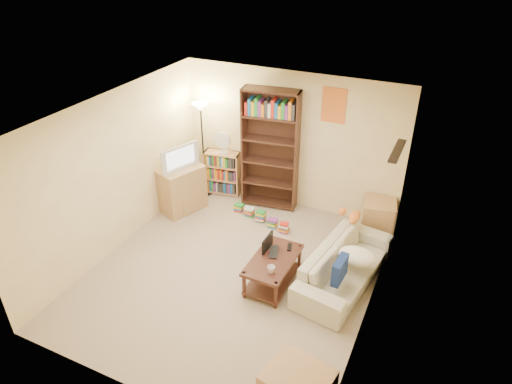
% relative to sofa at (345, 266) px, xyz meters
% --- Properties ---
extents(room, '(4.50, 4.54, 2.52)m').
position_rel_sofa_xyz_m(room, '(-1.55, -0.51, 1.34)').
color(room, tan).
rests_on(room, ground).
extents(sofa, '(2.19, 1.37, 0.57)m').
position_rel_sofa_xyz_m(sofa, '(0.00, 0.00, 0.00)').
color(sofa, beige).
rests_on(sofa, ground).
extents(navy_pillow, '(0.13, 0.38, 0.34)m').
position_rel_sofa_xyz_m(navy_pillow, '(0.03, -0.43, 0.26)').
color(navy_pillow, navy).
rests_on(navy_pillow, sofa).
extents(cream_blanket, '(0.52, 0.37, 0.22)m').
position_rel_sofa_xyz_m(cream_blanket, '(0.15, 0.02, 0.20)').
color(cream_blanket, white).
rests_on(cream_blanket, sofa).
extents(tabby_cat, '(0.45, 0.21, 0.15)m').
position_rel_sofa_xyz_m(tabby_cat, '(-0.13, 0.78, 0.36)').
color(tabby_cat, orange).
rests_on(tabby_cat, sofa).
extents(coffee_table, '(0.57, 1.02, 0.45)m').
position_rel_sofa_xyz_m(coffee_table, '(-0.92, -0.48, 0.01)').
color(coffee_table, '#49261C').
rests_on(coffee_table, ground).
extents(laptop, '(0.42, 0.38, 0.02)m').
position_rel_sofa_xyz_m(laptop, '(-0.93, -0.34, 0.18)').
color(laptop, black).
rests_on(laptop, coffee_table).
extents(laptop_screen, '(0.02, 0.34, 0.23)m').
position_rel_sofa_xyz_m(laptop_screen, '(-1.07, -0.34, 0.30)').
color(laptop_screen, white).
rests_on(laptop_screen, laptop).
extents(mug, '(0.19, 0.19, 0.10)m').
position_rel_sofa_xyz_m(mug, '(-0.83, -0.77, 0.22)').
color(mug, silver).
rests_on(mug, coffee_table).
extents(tv_remote, '(0.11, 0.19, 0.02)m').
position_rel_sofa_xyz_m(tv_remote, '(-0.80, -0.14, 0.18)').
color(tv_remote, black).
rests_on(tv_remote, coffee_table).
extents(tv_stand, '(0.80, 0.93, 0.84)m').
position_rel_sofa_xyz_m(tv_stand, '(-3.25, 0.71, 0.13)').
color(tv_stand, tan).
rests_on(tv_stand, ground).
extents(television, '(0.83, 0.60, 0.44)m').
position_rel_sofa_xyz_m(television, '(-3.25, 0.71, 0.77)').
color(television, black).
rests_on(television, tv_stand).
extents(tall_bookshelf, '(1.03, 0.46, 2.21)m').
position_rel_sofa_xyz_m(tall_bookshelf, '(-1.84, 1.52, 0.88)').
color(tall_bookshelf, '#412319').
rests_on(tall_bookshelf, ground).
extents(short_bookshelf, '(0.71, 0.37, 0.86)m').
position_rel_sofa_xyz_m(short_bookshelf, '(-2.83, 1.53, 0.15)').
color(short_bookshelf, tan).
rests_on(short_bookshelf, ground).
extents(desk_fan, '(0.31, 0.17, 0.43)m').
position_rel_sofa_xyz_m(desk_fan, '(-2.78, 1.49, 0.81)').
color(desk_fan, silver).
rests_on(desk_fan, short_bookshelf).
extents(floor_lamp, '(0.31, 0.31, 1.83)m').
position_rel_sofa_xyz_m(floor_lamp, '(-3.14, 1.37, 1.17)').
color(floor_lamp, black).
rests_on(floor_lamp, ground).
extents(side_table, '(0.62, 0.62, 0.60)m').
position_rel_sofa_xyz_m(side_table, '(0.17, 1.45, 0.02)').
color(side_table, tan).
rests_on(side_table, ground).
extents(book_stacks, '(1.18, 0.42, 0.21)m').
position_rel_sofa_xyz_m(book_stacks, '(-1.73, 0.91, -0.20)').
color(book_stacks, red).
rests_on(book_stacks, ground).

